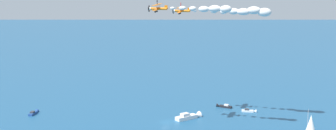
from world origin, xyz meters
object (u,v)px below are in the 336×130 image
Objects in this scene: biplane_lead at (157,8)px; wingwalker_wingman at (181,5)px; wingwalker_lead at (157,2)px; biplane_wingman at (181,10)px; motorboat_far_port at (34,113)px; motorboat_offshore at (224,106)px; motorboat_inshore at (250,111)px; motorboat_far_stbd at (189,116)px.

biplane_lead is 3.76× the size of wingwalker_wingman.
wingwalker_lead reaches higher than biplane_wingman.
motorboat_far_port is at bearing 63.41° from biplane_wingman.
biplane_wingman is at bearing 105.00° from motorboat_offshore.
biplane_wingman is 3.76× the size of wingwalker_wingman.
biplane_wingman is (9.71, -13.18, -1.05)m from biplane_lead.
motorboat_inshore is 52.65m from wingwalker_wingman.
biplane_lead is 1.00× the size of biplane_wingman.
motorboat_inshore is 61.92m from wingwalker_lead.
motorboat_offshore is 0.94× the size of biplane_wingman.
motorboat_far_port is 1.10× the size of motorboat_inshore.
motorboat_inshore is 3.31× the size of wingwalker_wingman.
motorboat_inshore is at bearing -148.63° from motorboat_offshore.
wingwalker_lead is 16.89m from biplane_wingman.
motorboat_far_stbd is 1.71× the size of biplane_wingman.
wingwalker_wingman is at bearing -116.78° from motorboat_far_port.
motorboat_inshore is at bearing -98.05° from biplane_wingman.
motorboat_far_port is 88.11m from motorboat_inshore.
motorboat_offshore is 3.54× the size of wingwalker_lead.
biplane_wingman is (-26.61, -53.16, 41.18)m from motorboat_far_port.
wingwalker_wingman is at bearing -53.63° from wingwalker_lead.
motorboat_far_port is 0.97× the size of biplane_wingman.
wingwalker_lead reaches higher than motorboat_far_stbd.
motorboat_far_port is at bearing 75.01° from motorboat_offshore.
biplane_lead is 2.19m from wingwalker_lead.
motorboat_inshore is 12.11m from motorboat_offshore.
motorboat_inshore is (-30.77, -82.56, -0.04)m from motorboat_far_port.
motorboat_far_port is 0.56× the size of motorboat_far_stbd.
wingwalker_wingman is (-26.76, -53.02, 43.36)m from motorboat_far_port.
wingwalker_wingman is at bearing 105.26° from motorboat_offshore.
motorboat_far_port is 0.97× the size of biplane_lead.
motorboat_far_stbd reaches higher than motorboat_far_port.
biplane_wingman reaches higher than motorboat_far_stbd.
biplane_lead is at bearing -132.25° from motorboat_far_port.
biplane_lead is (-6.62, 15.64, 41.87)m from motorboat_far_stbd.
wingwalker_lead is (-36.47, -39.84, 44.41)m from motorboat_far_port.
biplane_lead is (-36.32, -39.98, 42.23)m from motorboat_far_port.
motorboat_far_stbd is at bearing 114.21° from motorboat_offshore.
motorboat_far_stbd is 26.96m from motorboat_inshore.
biplane_lead reaches higher than motorboat_far_port.
biplane_wingman is (4.16, 29.40, 41.22)m from motorboat_inshore.
wingwalker_lead reaches higher than wingwalker_wingman.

